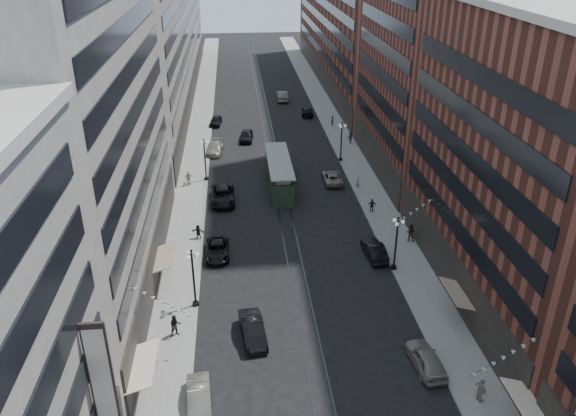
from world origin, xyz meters
name	(u,v)px	position (x,y,z in m)	size (l,w,h in m)	color
ground	(275,164)	(0.00, 60.00, 0.00)	(220.00, 220.00, 0.00)	black
sidewalk_west	(198,141)	(-11.00, 70.00, 0.07)	(4.00, 180.00, 0.15)	gray
sidewalk_east	(340,137)	(11.00, 70.00, 0.07)	(4.00, 180.00, 0.15)	gray
rail_west	(265,139)	(-0.70, 70.00, 0.01)	(0.12, 180.00, 0.02)	#2D2D33
rail_east	(274,139)	(0.70, 70.00, 0.01)	(0.12, 180.00, 0.02)	#2D2D33
building_west_mid	(90,135)	(-17.00, 33.00, 14.00)	(8.00, 36.00, 28.00)	#AAA597
building_west_far	(166,27)	(-17.00, 96.00, 13.00)	(8.00, 90.00, 26.00)	#AAA597
building_east_mid	(514,166)	(17.00, 28.00, 12.00)	(8.00, 30.00, 24.00)	brown
building_east_tower	(419,5)	(17.00, 56.00, 21.00)	(8.00, 26.00, 42.00)	brown
building_east_far	(341,23)	(17.00, 105.00, 12.00)	(8.00, 72.00, 24.00)	brown
lamppost_sw_far	(193,276)	(-9.20, 28.00, 3.10)	(1.03, 1.14, 5.52)	black
lamppost_sw_mid	(205,158)	(-9.20, 55.00, 3.10)	(1.03, 1.14, 5.52)	black
lamppost_se_far	(396,242)	(9.20, 32.00, 3.10)	(1.03, 1.14, 5.52)	black
lamppost_se_mid	(341,140)	(9.20, 60.00, 3.10)	(1.03, 1.14, 5.52)	black
streetcar	(279,174)	(0.00, 52.44, 1.63)	(2.83, 12.80, 3.54)	#253A27
car_1	(199,398)	(-8.40, 16.59, 0.73)	(1.55, 4.44, 1.46)	slate
car_2	(217,250)	(-7.48, 36.20, 0.68)	(2.25, 4.88, 1.36)	black
car_4	(426,359)	(8.02, 18.81, 0.80)	(1.88, 4.68, 1.59)	gray
car_5	(253,330)	(-4.50, 23.40, 0.80)	(1.70, 4.86, 1.60)	black
pedestrian_2	(175,326)	(-10.54, 24.11, 1.10)	(0.92, 0.50, 1.89)	black
pedestrian_4	(481,390)	(10.60, 15.13, 1.10)	(1.12, 0.51, 1.91)	#A69A89
car_7	(223,196)	(-7.00, 48.44, 0.82)	(2.71, 5.88, 1.63)	black
car_8	(215,148)	(-8.29, 64.89, 0.76)	(2.12, 5.21, 1.51)	gray
car_9	(216,121)	(-8.40, 77.93, 0.73)	(1.71, 4.26, 1.45)	black
car_10	(374,250)	(7.90, 34.50, 0.77)	(1.63, 4.67, 1.54)	black
car_11	(332,177)	(6.80, 52.89, 0.69)	(2.29, 4.96, 1.38)	gray
car_12	(307,111)	(7.34, 81.86, 0.70)	(1.95, 4.81, 1.40)	black
car_13	(246,136)	(-3.58, 69.79, 0.79)	(1.87, 4.64, 1.58)	black
car_14	(282,96)	(3.78, 91.57, 0.90)	(1.90, 5.43, 1.79)	#66625B
pedestrian_5	(198,232)	(-9.50, 39.73, 0.91)	(1.41, 0.40, 1.52)	black
pedestrian_6	(189,178)	(-11.30, 53.49, 1.07)	(1.08, 0.49, 1.84)	#B2A593
pedestrian_7	(410,232)	(12.27, 37.07, 1.11)	(0.93, 0.51, 1.92)	black
pedestrian_8	(357,182)	(9.59, 50.66, 0.95)	(0.58, 0.38, 1.59)	#BBAE9B
pedestrian_9	(351,138)	(11.95, 66.72, 1.04)	(1.15, 0.47, 1.77)	black
pedestrian_extra_0	(372,206)	(9.86, 43.89, 0.96)	(0.95, 0.43, 1.62)	black
pedestrian_extra_1	(332,120)	(10.67, 75.56, 0.95)	(0.58, 0.38, 1.60)	black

